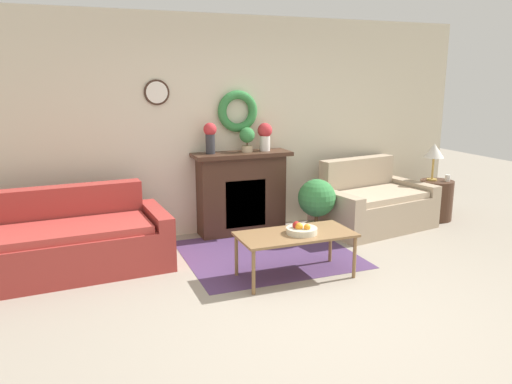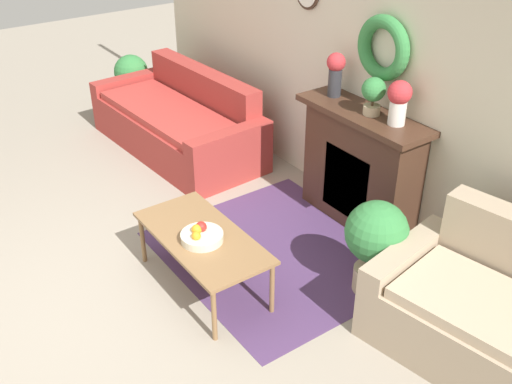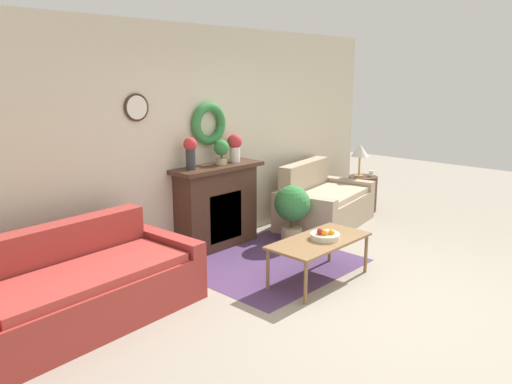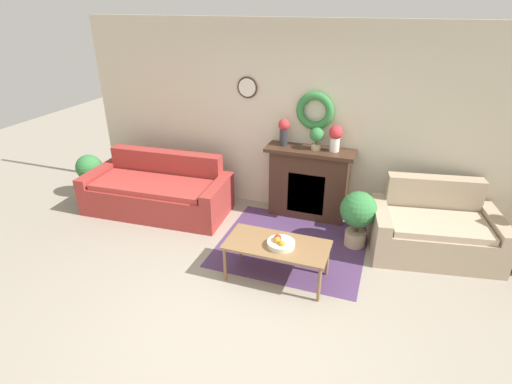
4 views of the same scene
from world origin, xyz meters
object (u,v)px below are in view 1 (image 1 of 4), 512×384
loveseat_right (372,205)px  fruit_bowl (301,230)px  vase_on_mantel_left (210,136)px  potted_plant_floor_by_loveseat (317,202)px  fireplace (241,192)px  table_lamp (434,152)px  vase_on_mantel_right (265,135)px  coffee_table (295,237)px  mug (448,178)px  couch_left (62,244)px  side_table_by_loveseat (436,200)px  potted_plant_on_mantel (247,137)px

loveseat_right → fruit_bowl: 2.05m
vase_on_mantel_left → potted_plant_floor_by_loveseat: bearing=-26.5°
fireplace → vase_on_mantel_left: (-0.39, 0.01, 0.74)m
loveseat_right → table_lamp: 1.19m
vase_on_mantel_right → potted_plant_floor_by_loveseat: bearing=-52.2°
coffee_table → mug: size_ratio=12.83×
table_lamp → mug: bearing=-38.2°
couch_left → coffee_table: bearing=-28.1°
side_table_by_loveseat → table_lamp: table_lamp is taller
loveseat_right → coffee_table: 2.06m
fruit_bowl → vase_on_mantel_right: vase_on_mantel_right is taller
fireplace → potted_plant_floor_by_loveseat: fireplace is taller
fruit_bowl → vase_on_mantel_right: (0.27, 1.61, 0.75)m
table_lamp → potted_plant_on_mantel: bearing=172.4°
couch_left → coffee_table: (2.16, -0.99, 0.12)m
fruit_bowl → mug: 3.01m
side_table_by_loveseat → potted_plant_floor_by_loveseat: potted_plant_floor_by_loveseat is taller
vase_on_mantel_right → potted_plant_on_mantel: vase_on_mantel_right is taller
couch_left → potted_plant_floor_by_loveseat: bearing=-3.4°
potted_plant_on_mantel → potted_plant_floor_by_loveseat: bearing=-38.9°
side_table_by_loveseat → table_lamp: (-0.06, 0.05, 0.68)m
side_table_by_loveseat → table_lamp: size_ratio=1.08×
fireplace → fruit_bowl: size_ratio=4.00×
loveseat_right → potted_plant_on_mantel: potted_plant_on_mantel is taller
side_table_by_loveseat → fireplace: bearing=171.6°
fireplace → fruit_bowl: (0.05, -1.60, -0.03)m
couch_left → potted_plant_floor_by_loveseat: 2.93m
mug → potted_plant_on_mantel: bearing=170.3°
fireplace → fruit_bowl: fireplace is taller
side_table_by_loveseat → vase_on_mantel_right: 2.64m
fruit_bowl → vase_on_mantel_left: bearing=105.5°
side_table_by_loveseat → vase_on_mantel_left: 3.32m
loveseat_right → fireplace: bearing=156.9°
fruit_bowl → potted_plant_on_mantel: potted_plant_on_mantel is taller
couch_left → loveseat_right: loveseat_right is taller
couch_left → potted_plant_on_mantel: 2.48m
table_lamp → potted_plant_floor_by_loveseat: bearing=-173.7°
vase_on_mantel_left → coffee_table: bearing=-75.8°
loveseat_right → mug: 1.19m
couch_left → fruit_bowl: size_ratio=7.03×
vase_on_mantel_right → potted_plant_on_mantel: size_ratio=1.14×
side_table_by_loveseat → vase_on_mantel_left: (-3.14, 0.41, 0.99)m
mug → vase_on_mantel_left: size_ratio=0.24×
side_table_by_loveseat → mug: mug is taller
mug → vase_on_mantel_left: 3.35m
loveseat_right → potted_plant_floor_by_loveseat: loveseat_right is taller
table_lamp → vase_on_mantel_right: vase_on_mantel_right is taller
couch_left → loveseat_right: bearing=-0.8°
coffee_table → potted_plant_floor_by_loveseat: bearing=52.4°
coffee_table → fruit_bowl: 0.10m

